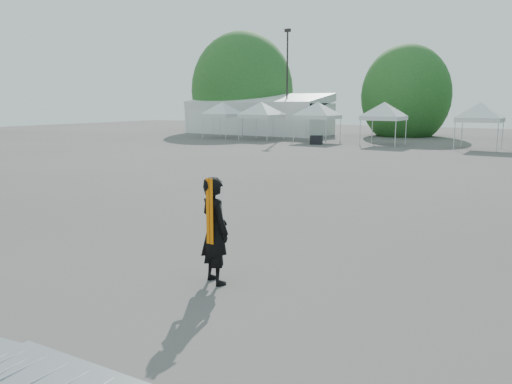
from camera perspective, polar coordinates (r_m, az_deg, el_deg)
The scene contains 12 objects.
ground at distance 12.25m, azimuth 0.64°, elevation -5.46°, with size 120.00×120.00×0.00m, color #474442.
marquee at distance 53.15m, azimuth 0.23°, elevation 8.78°, with size 15.00×6.25×4.23m.
light_pole_west at distance 50.31m, azimuth 3.58°, elevation 13.01°, with size 0.60×0.25×10.30m.
tree_far_w at distance 57.84m, azimuth -1.58°, elevation 11.44°, with size 4.80×4.80×7.30m.
tree_mid_w at distance 52.02m, azimuth 16.73°, elevation 10.49°, with size 4.16×4.16×6.33m.
tent_a at distance 47.29m, azimuth -3.89°, elevation 9.90°, with size 4.03×4.03×3.88m.
tent_b at distance 45.00m, azimuth 0.62°, elevation 9.91°, with size 4.46×4.46×3.88m.
tent_c at distance 42.69m, azimuth 7.06°, elevation 9.81°, with size 4.46×4.46×3.88m.
tent_d at distance 40.48m, azimuth 14.47°, elevation 9.55°, with size 4.18×4.18×3.88m.
tent_e at distance 38.88m, azimuth 24.32°, elevation 8.96°, with size 4.17×4.17×3.88m.
man at distance 9.19m, azimuth -4.73°, elevation -4.39°, with size 0.86×0.73×1.99m.
crate_west at distance 40.08m, azimuth 6.90°, elevation 5.92°, with size 0.91×0.71×0.71m, color black.
Camera 1 is at (6.18, -10.05, 3.31)m, focal length 35.00 mm.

